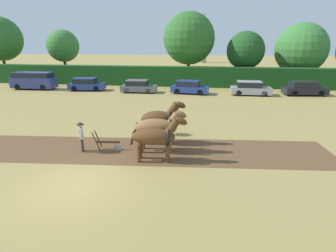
# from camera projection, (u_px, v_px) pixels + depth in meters

# --- Properties ---
(ground_plane) EXTENTS (240.00, 240.00, 0.00)m
(ground_plane) POSITION_uv_depth(u_px,v_px,m) (74.00, 185.00, 10.62)
(ground_plane) COLOR #998447
(plowed_furrow_strip) EXTENTS (26.63, 6.06, 0.01)m
(plowed_furrow_strip) POSITION_uv_depth(u_px,v_px,m) (84.00, 149.00, 14.26)
(plowed_furrow_strip) COLOR brown
(plowed_furrow_strip) RESTS_ON ground
(hedgerow) EXTENTS (65.40, 1.83, 2.56)m
(hedgerow) POSITION_uv_depth(u_px,v_px,m) (168.00, 76.00, 34.98)
(hedgerow) COLOR #194719
(hedgerow) RESTS_ON ground
(tree_far_left) EXTENTS (6.60, 6.60, 9.42)m
(tree_far_left) POSITION_uv_depth(u_px,v_px,m) (0.00, 39.00, 40.14)
(tree_far_left) COLOR brown
(tree_far_left) RESTS_ON ground
(tree_left) EXTENTS (4.86, 4.86, 7.52)m
(tree_left) POSITION_uv_depth(u_px,v_px,m) (63.00, 46.00, 40.51)
(tree_left) COLOR #423323
(tree_left) RESTS_ON ground
(tree_center_left) EXTENTS (7.03, 7.03, 9.62)m
(tree_center_left) POSITION_uv_depth(u_px,v_px,m) (189.00, 39.00, 35.83)
(tree_center_left) COLOR #4C3823
(tree_center_left) RESTS_ON ground
(tree_center) EXTENTS (5.06, 5.06, 7.07)m
(tree_center) POSITION_uv_depth(u_px,v_px,m) (246.00, 51.00, 35.40)
(tree_center) COLOR brown
(tree_center) RESTS_ON ground
(tree_center_right) EXTENTS (6.91, 6.91, 8.18)m
(tree_center_right) POSITION_uv_depth(u_px,v_px,m) (301.00, 49.00, 35.60)
(tree_center_right) COLOR #423323
(tree_center_right) RESTS_ON ground
(church_spire) EXTENTS (2.16, 2.16, 14.02)m
(church_spire) POSITION_uv_depth(u_px,v_px,m) (204.00, 36.00, 74.43)
(church_spire) COLOR gray
(church_spire) RESTS_ON ground
(draft_horse_lead_left) EXTENTS (2.82, 1.02, 2.31)m
(draft_horse_lead_left) POSITION_uv_depth(u_px,v_px,m) (156.00, 137.00, 12.52)
(draft_horse_lead_left) COLOR #513319
(draft_horse_lead_left) RESTS_ON ground
(draft_horse_lead_right) EXTENTS (2.85, 1.17, 2.31)m
(draft_horse_lead_right) POSITION_uv_depth(u_px,v_px,m) (158.00, 127.00, 13.64)
(draft_horse_lead_right) COLOR brown
(draft_horse_lead_right) RESTS_ON ground
(draft_horse_trail_left) EXTENTS (2.68, 1.18, 2.53)m
(draft_horse_trail_left) POSITION_uv_depth(u_px,v_px,m) (160.00, 119.00, 14.75)
(draft_horse_trail_left) COLOR #513319
(draft_horse_trail_left) RESTS_ON ground
(plow) EXTENTS (1.56, 0.49, 1.13)m
(plow) POSITION_uv_depth(u_px,v_px,m) (110.00, 144.00, 14.08)
(plow) COLOR #4C331E
(plow) RESTS_ON ground
(farmer_at_plow) EXTENTS (0.40, 0.56, 1.59)m
(farmer_at_plow) POSITION_uv_depth(u_px,v_px,m) (81.00, 135.00, 13.70)
(farmer_at_plow) COLOR #38332D
(farmer_at_plow) RESTS_ON ground
(farmer_beside_team) EXTENTS (0.31, 0.62, 1.56)m
(farmer_beside_team) POSITION_uv_depth(u_px,v_px,m) (162.00, 121.00, 16.27)
(farmer_beside_team) COLOR #38332D
(farmer_beside_team) RESTS_ON ground
(parked_van) EXTENTS (5.36, 2.07, 2.10)m
(parked_van) POSITION_uv_depth(u_px,v_px,m) (34.00, 80.00, 32.39)
(parked_van) COLOR navy
(parked_van) RESTS_ON ground
(parked_car_left) EXTENTS (4.43, 2.39, 1.50)m
(parked_car_left) POSITION_uv_depth(u_px,v_px,m) (87.00, 84.00, 31.66)
(parked_car_left) COLOR navy
(parked_car_left) RESTS_ON ground
(parked_car_center_left) EXTENTS (4.08, 1.88, 1.44)m
(parked_car_center_left) POSITION_uv_depth(u_px,v_px,m) (138.00, 86.00, 30.43)
(parked_car_center_left) COLOR #565B66
(parked_car_center_left) RESTS_ON ground
(parked_car_center) EXTENTS (4.34, 2.23, 1.48)m
(parked_car_center) POSITION_uv_depth(u_px,v_px,m) (189.00, 87.00, 29.67)
(parked_car_center) COLOR navy
(parked_car_center) RESTS_ON ground
(parked_car_center_right) EXTENTS (4.34, 1.93, 1.52)m
(parked_car_center_right) POSITION_uv_depth(u_px,v_px,m) (250.00, 88.00, 28.88)
(parked_car_center_right) COLOR #9E9EA8
(parked_car_center_right) RESTS_ON ground
(parked_car_right) EXTENTS (4.66, 2.26, 1.53)m
(parked_car_right) POSITION_uv_depth(u_px,v_px,m) (304.00, 89.00, 28.73)
(parked_car_right) COLOR black
(parked_car_right) RESTS_ON ground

